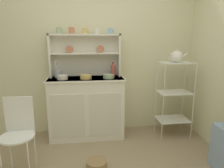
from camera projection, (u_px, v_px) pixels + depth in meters
wall_back at (93, 53)px, 3.12m from camera, size 3.84×0.05×2.50m
hutch_cabinet at (87, 107)px, 3.02m from camera, size 1.10×0.45×0.91m
hutch_shelf_unit at (85, 52)px, 3.01m from camera, size 1.03×0.18×0.63m
bakers_rack at (174, 91)px, 3.02m from camera, size 0.48×0.34×1.13m
wire_chair at (18, 128)px, 2.18m from camera, size 0.36×0.36×0.85m
floor_basket at (97, 166)px, 2.28m from camera, size 0.24×0.24×0.12m
cup_sage_0 at (59, 31)px, 2.86m from camera, size 0.09×0.08×0.09m
cup_terracotta_1 at (71, 30)px, 2.88m from camera, size 0.08×0.07×0.09m
cup_gold_2 at (85, 31)px, 2.90m from camera, size 0.08×0.07×0.08m
cup_cream_3 at (97, 31)px, 2.93m from camera, size 0.08×0.07×0.09m
cup_sky_4 at (110, 31)px, 2.95m from camera, size 0.09×0.07×0.08m
bowl_mixing_large at (63, 77)px, 2.81m from camera, size 0.14×0.14×0.06m
bowl_floral_medium at (86, 77)px, 2.85m from camera, size 0.16×0.16×0.06m
bowl_cream_small at (109, 76)px, 2.89m from camera, size 0.16×0.16×0.06m
jam_bottle at (113, 70)px, 3.04m from camera, size 0.06×0.06×0.21m
utensil_jar at (58, 74)px, 2.94m from camera, size 0.08×0.08×0.25m
porcelain_teapot at (177, 56)px, 2.91m from camera, size 0.26×0.17×0.19m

